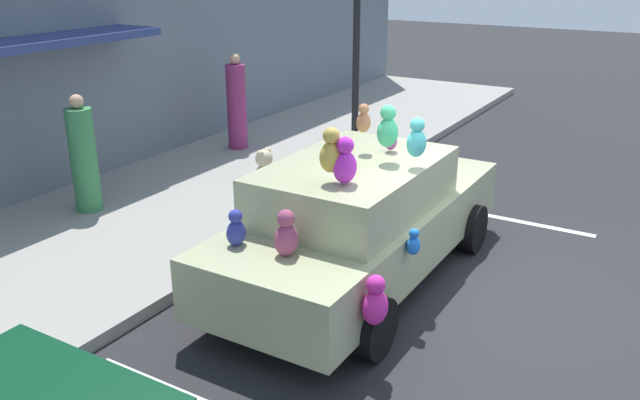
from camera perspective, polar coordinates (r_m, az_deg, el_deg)
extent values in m
plane|color=#262628|center=(8.00, 13.88, -8.14)|extent=(60.00, 60.00, 0.00)
cube|color=gray|center=(10.35, -13.36, -0.90)|extent=(24.00, 4.00, 0.15)
cube|color=navy|center=(10.67, -22.51, 12.52)|extent=(3.60, 1.10, 0.12)
cube|color=silver|center=(10.48, 12.93, -1.02)|extent=(0.12, 3.60, 0.01)
cube|color=#A9AF83|center=(7.98, 3.71, -2.50)|extent=(4.67, 1.78, 0.68)
cube|color=#A9AF83|center=(7.56, 3.00, 1.23)|extent=(2.43, 1.56, 0.56)
cylinder|color=black|center=(9.67, 2.94, -0.33)|extent=(0.64, 0.22, 0.64)
cylinder|color=black|center=(9.04, 12.93, -2.38)|extent=(0.64, 0.22, 0.64)
cylinder|color=black|center=(7.45, -7.70, -7.15)|extent=(0.64, 0.22, 0.64)
cylinder|color=black|center=(6.61, 4.71, -10.87)|extent=(0.64, 0.22, 0.64)
ellipsoid|color=#D62A9B|center=(6.18, 4.74, -9.15)|extent=(0.28, 0.23, 0.34)
sphere|color=#D62A9B|center=(6.07, 4.81, -7.25)|extent=(0.18, 0.18, 0.18)
ellipsoid|color=#933A81|center=(7.86, 6.09, 5.04)|extent=(0.18, 0.14, 0.21)
sphere|color=#933A81|center=(7.82, 6.13, 6.06)|extent=(0.11, 0.11, 0.11)
ellipsoid|color=#313797|center=(6.71, -7.20, -2.83)|extent=(0.22, 0.18, 0.26)
sphere|color=#313797|center=(6.64, -7.27, -1.40)|extent=(0.14, 0.14, 0.14)
ellipsoid|color=#BF2DC6|center=(6.69, 2.16, 2.83)|extent=(0.28, 0.23, 0.33)
sphere|color=#BF2DC6|center=(6.62, 2.18, 4.71)|extent=(0.18, 0.18, 0.18)
ellipsoid|color=blue|center=(6.88, 8.01, -3.90)|extent=(0.17, 0.14, 0.20)
sphere|color=blue|center=(6.82, 8.07, -2.85)|extent=(0.11, 0.11, 0.11)
ellipsoid|color=purple|center=(9.19, 9.27, 3.37)|extent=(0.18, 0.14, 0.21)
sphere|color=purple|center=(9.15, 9.32, 4.22)|extent=(0.11, 0.11, 0.11)
ellipsoid|color=gold|center=(6.69, 0.95, 3.71)|extent=(0.27, 0.22, 0.32)
sphere|color=gold|center=(6.63, 0.96, 5.53)|extent=(0.17, 0.17, 0.17)
ellipsoid|color=#44C884|center=(7.38, 5.81, 5.76)|extent=(0.27, 0.22, 0.32)
sphere|color=#44C884|center=(7.33, 5.87, 7.45)|extent=(0.17, 0.17, 0.17)
ellipsoid|color=#B9744C|center=(7.73, 3.75, 6.64)|extent=(0.20, 0.16, 0.23)
sphere|color=#B9744C|center=(7.70, 3.77, 7.80)|extent=(0.12, 0.12, 0.12)
ellipsoid|color=#E6A25E|center=(8.38, 10.93, 1.61)|extent=(0.19, 0.15, 0.22)
sphere|color=#E6A25E|center=(8.33, 11.00, 2.60)|extent=(0.12, 0.12, 0.12)
ellipsoid|color=#4FD0CC|center=(7.25, 8.27, 4.83)|extent=(0.25, 0.21, 0.30)
sphere|color=#4FD0CC|center=(7.20, 8.36, 6.41)|extent=(0.16, 0.16, 0.16)
ellipsoid|color=green|center=(9.52, 5.35, 4.08)|extent=(0.16, 0.13, 0.19)
sphere|color=green|center=(9.49, 5.37, 4.82)|extent=(0.10, 0.10, 0.10)
ellipsoid|color=#9D4367|center=(6.44, -2.91, -3.43)|extent=(0.27, 0.22, 0.32)
sphere|color=#9D4367|center=(6.35, -2.95, -1.59)|extent=(0.17, 0.17, 0.17)
ellipsoid|color=#AA3F9C|center=(9.67, 6.02, 4.40)|extent=(0.18, 0.15, 0.21)
sphere|color=#AA3F9C|center=(9.63, 6.05, 5.24)|extent=(0.12, 0.12, 0.12)
ellipsoid|color=beige|center=(10.51, -4.78, 1.79)|extent=(0.39, 0.32, 0.49)
sphere|color=beige|center=(10.41, -4.83, 3.60)|extent=(0.28, 0.28, 0.28)
sphere|color=beige|center=(10.31, -5.16, 3.97)|extent=(0.11, 0.11, 0.11)
sphere|color=beige|center=(10.46, -4.54, 4.24)|extent=(0.11, 0.11, 0.11)
cylinder|color=black|center=(11.65, 3.10, 11.28)|extent=(0.12, 0.12, 3.48)
cylinder|color=#38804B|center=(10.26, -19.59, 3.23)|extent=(0.38, 0.38, 1.53)
sphere|color=tan|center=(10.05, -20.18, 7.94)|extent=(0.20, 0.20, 0.20)
cylinder|color=#852B5E|center=(12.99, -7.17, 7.93)|extent=(0.37, 0.37, 1.62)
sphere|color=tan|center=(12.82, -7.35, 11.90)|extent=(0.20, 0.20, 0.20)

